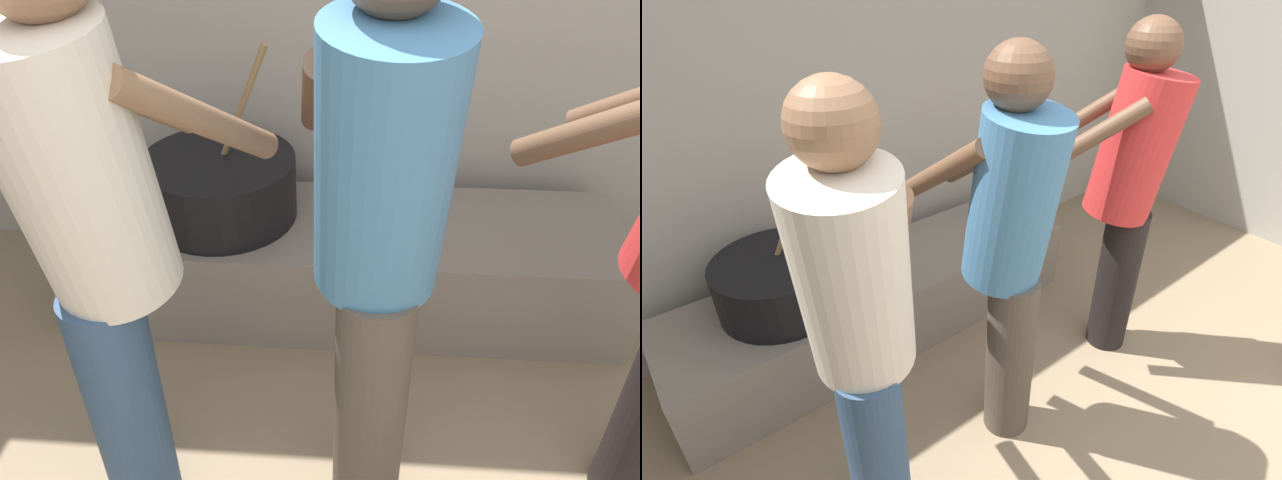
{
  "view_description": "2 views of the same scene",
  "coord_description": "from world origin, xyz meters",
  "views": [
    {
      "loc": [
        -0.24,
        0.07,
        1.73
      ],
      "look_at": [
        -0.33,
        1.31,
        0.87
      ],
      "focal_mm": 35.0,
      "sensor_mm": 36.0,
      "label": 1
    },
    {
      "loc": [
        -1.25,
        0.2,
        1.85
      ],
      "look_at": [
        -0.05,
        1.71,
        0.68
      ],
      "focal_mm": 27.19,
      "sensor_mm": 36.0,
      "label": 2
    }
  ],
  "objects": [
    {
      "name": "cooking_pot_main",
      "position": [
        -0.78,
        2.13,
        0.53
      ],
      "size": [
        0.59,
        0.59,
        0.7
      ],
      "color": "black",
      "rests_on": "hearth_ledge"
    },
    {
      "name": "cook_in_cream_shirt",
      "position": [
        -0.83,
        1.19,
        0.93
      ],
      "size": [
        0.61,
        0.74,
        1.62
      ],
      "color": "navy",
      "rests_on": "ground_plane"
    },
    {
      "name": "hearth_ledge",
      "position": [
        -0.29,
        2.11,
        0.2
      ],
      "size": [
        2.16,
        0.6,
        0.4
      ],
      "primitive_type": "cube",
      "color": "slate",
      "rests_on": "ground_plane"
    },
    {
      "name": "cook_in_blue_shirt",
      "position": [
        -0.19,
        1.26,
        0.93
      ],
      "size": [
        0.4,
        0.7,
        1.63
      ],
      "color": "#4C4238",
      "rests_on": "ground_plane"
    }
  ]
}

